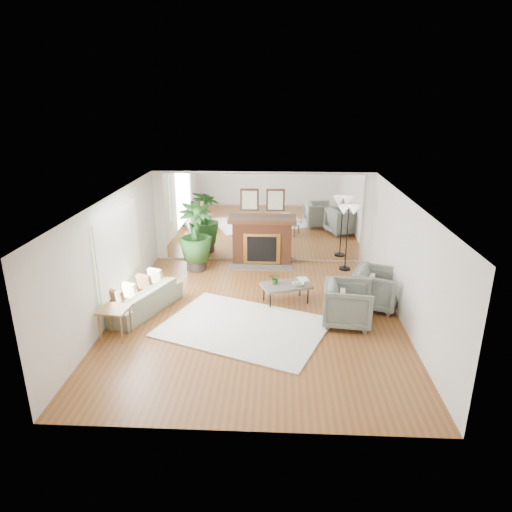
# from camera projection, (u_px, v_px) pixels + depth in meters

# --- Properties ---
(ground) EXTENTS (7.00, 7.00, 0.00)m
(ground) POSITION_uv_depth(u_px,v_px,m) (256.00, 316.00, 9.63)
(ground) COLOR brown
(ground) RESTS_ON ground
(wall_left) EXTENTS (0.02, 7.00, 2.50)m
(wall_left) POSITION_uv_depth(u_px,v_px,m) (111.00, 258.00, 9.36)
(wall_left) COLOR silver
(wall_left) RESTS_ON ground
(wall_right) EXTENTS (0.02, 7.00, 2.50)m
(wall_right) POSITION_uv_depth(u_px,v_px,m) (406.00, 263.00, 9.08)
(wall_right) COLOR silver
(wall_right) RESTS_ON ground
(wall_back) EXTENTS (6.00, 0.02, 2.50)m
(wall_back) POSITION_uv_depth(u_px,v_px,m) (262.00, 217.00, 12.51)
(wall_back) COLOR silver
(wall_back) RESTS_ON ground
(mirror_panel) EXTENTS (5.40, 0.04, 2.40)m
(mirror_panel) POSITION_uv_depth(u_px,v_px,m) (262.00, 218.00, 12.49)
(mirror_panel) COLOR silver
(mirror_panel) RESTS_ON wall_back
(window_panel) EXTENTS (0.04, 2.40, 1.50)m
(window_panel) POSITION_uv_depth(u_px,v_px,m) (118.00, 248.00, 9.70)
(window_panel) COLOR #B2E09E
(window_panel) RESTS_ON wall_left
(fireplace) EXTENTS (1.85, 0.83, 2.05)m
(fireplace) POSITION_uv_depth(u_px,v_px,m) (262.00, 240.00, 12.48)
(fireplace) COLOR brown
(fireplace) RESTS_ON ground
(area_rug) EXTENTS (3.73, 3.24, 0.03)m
(area_rug) POSITION_uv_depth(u_px,v_px,m) (244.00, 327.00, 9.15)
(area_rug) COLOR silver
(area_rug) RESTS_ON ground
(coffee_table) EXTENTS (1.22, 0.95, 0.43)m
(coffee_table) POSITION_uv_depth(u_px,v_px,m) (286.00, 286.00, 10.19)
(coffee_table) COLOR #6B6254
(coffee_table) RESTS_ON ground
(sofa) EXTENTS (1.43, 2.10, 0.57)m
(sofa) POSITION_uv_depth(u_px,v_px,m) (143.00, 299.00, 9.79)
(sofa) COLOR gray
(sofa) RESTS_ON ground
(armchair_back) EXTENTS (1.22, 1.21, 0.87)m
(armchair_back) POSITION_uv_depth(u_px,v_px,m) (376.00, 288.00, 9.95)
(armchair_back) COLOR slate
(armchair_back) RESTS_ON ground
(armchair_front) EXTENTS (1.08, 1.06, 0.88)m
(armchair_front) POSITION_uv_depth(u_px,v_px,m) (348.00, 304.00, 9.19)
(armchair_front) COLOR slate
(armchair_front) RESTS_ON ground
(side_table) EXTENTS (0.59, 0.59, 0.61)m
(side_table) POSITION_uv_depth(u_px,v_px,m) (114.00, 313.00, 8.65)
(side_table) COLOR olive
(side_table) RESTS_ON ground
(potted_ficus) EXTENTS (1.13, 1.13, 1.83)m
(potted_ficus) POSITION_uv_depth(u_px,v_px,m) (195.00, 235.00, 11.92)
(potted_ficus) COLOR black
(potted_ficus) RESTS_ON ground
(floor_lamp) EXTENTS (0.57, 0.32, 1.75)m
(floor_lamp) POSITION_uv_depth(u_px,v_px,m) (348.00, 215.00, 11.75)
(floor_lamp) COLOR black
(floor_lamp) RESTS_ON ground
(tabletop_plant) EXTENTS (0.29, 0.27, 0.27)m
(tabletop_plant) POSITION_uv_depth(u_px,v_px,m) (275.00, 278.00, 10.16)
(tabletop_plant) COLOR #2E551F
(tabletop_plant) RESTS_ON coffee_table
(fruit_bowl) EXTENTS (0.30, 0.30, 0.06)m
(fruit_bowl) POSITION_uv_depth(u_px,v_px,m) (298.00, 284.00, 10.11)
(fruit_bowl) COLOR olive
(fruit_bowl) RESTS_ON coffee_table
(book) EXTENTS (0.29, 0.35, 0.02)m
(book) POSITION_uv_depth(u_px,v_px,m) (298.00, 280.00, 10.40)
(book) COLOR olive
(book) RESTS_ON coffee_table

